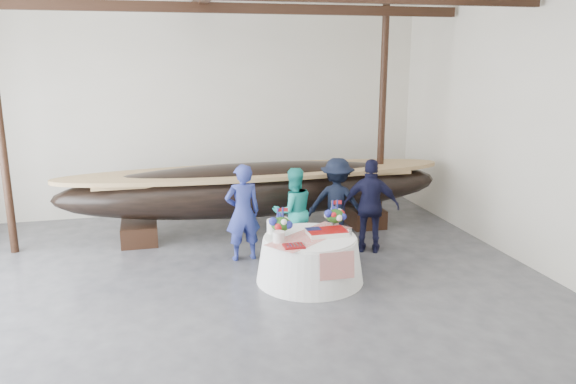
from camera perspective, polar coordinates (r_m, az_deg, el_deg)
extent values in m
cube|color=#3D3D42|center=(7.34, -4.26, -14.30)|extent=(10.00, 12.00, 0.01)
cube|color=silver|center=(12.49, -9.26, 8.13)|extent=(10.00, 0.02, 4.50)
cube|color=black|center=(10.47, -8.68, 18.04)|extent=(9.80, 0.12, 0.18)
cylinder|color=black|center=(10.79, -27.23, 5.90)|extent=(0.14, 0.14, 4.50)
cylinder|color=black|center=(11.45, 9.53, 7.61)|extent=(0.14, 0.14, 4.50)
cube|color=black|center=(10.94, -14.86, -4.02)|extent=(0.66, 0.85, 0.38)
cube|color=black|center=(11.74, 7.79, -2.45)|extent=(0.66, 0.85, 0.38)
ellipsoid|color=black|center=(10.93, -3.17, 0.27)|extent=(7.54, 1.51, 1.04)
cube|color=#9E7A4C|center=(10.87, -3.19, 1.72)|extent=(6.03, 0.99, 0.06)
cone|color=white|center=(8.82, 2.23, -6.84)|extent=(1.67, 1.67, 0.69)
cylinder|color=white|center=(8.70, 2.25, -4.65)|extent=(1.42, 1.42, 0.04)
cube|color=red|center=(8.69, 2.26, -4.50)|extent=(1.57, 1.36, 0.01)
cube|color=white|center=(8.76, 3.94, -4.14)|extent=(0.60, 0.40, 0.07)
cylinder|color=white|center=(8.40, -0.95, -4.58)|extent=(0.18, 0.18, 0.16)
cylinder|color=white|center=(8.83, -1.59, -3.49)|extent=(0.18, 0.18, 0.21)
cube|color=maroon|center=(8.21, 0.59, -5.52)|extent=(0.30, 0.24, 0.03)
cone|color=silver|center=(8.74, 6.25, -4.06)|extent=(0.09, 0.09, 0.12)
imported|color=navy|center=(9.57, -4.62, -2.08)|extent=(0.64, 0.46, 1.67)
imported|color=#21ADA0|center=(9.85, 0.53, -1.96)|extent=(0.81, 0.67, 1.55)
imported|color=black|center=(10.26, 5.00, -1.09)|extent=(1.22, 1.02, 1.65)
imported|color=black|center=(10.02, 8.44, -1.44)|extent=(1.07, 0.80, 1.68)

